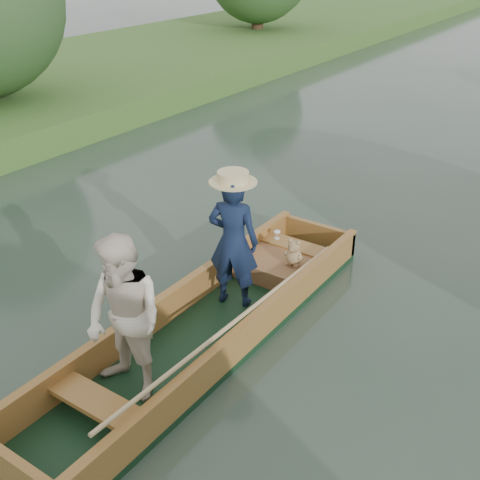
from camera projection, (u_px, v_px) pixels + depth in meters
The scene contains 3 objects.
ground at pixel (209, 338), 6.54m from camera, with size 120.00×120.00×0.00m, color #283D30.
trees_far at pixel (424, 18), 11.08m from camera, with size 22.95×18.22×4.56m.
punt at pixel (195, 301), 6.19m from camera, with size 1.12×5.00×1.70m.
Camera 1 is at (3.28, -4.19, 3.97)m, focal length 45.00 mm.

